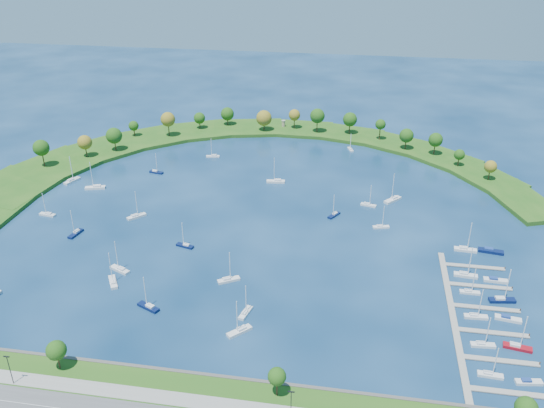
% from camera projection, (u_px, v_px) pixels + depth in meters
% --- Properties ---
extents(ground, '(700.00, 700.00, 0.00)m').
position_uv_depth(ground, '(259.00, 216.00, 256.52)').
color(ground, '#072242').
rests_on(ground, ground).
extents(breakwater, '(286.74, 247.64, 2.00)m').
position_uv_depth(breakwater, '(192.00, 166.00, 305.77)').
color(breakwater, '#1F5015').
rests_on(breakwater, ground).
extents(breakwater_trees, '(238.92, 91.31, 14.98)m').
position_uv_depth(breakwater_trees, '(253.00, 127.00, 332.76)').
color(breakwater_trees, '#382314').
rests_on(breakwater_trees, breakwater).
extents(harbor_tower, '(2.60, 2.60, 4.08)m').
position_uv_depth(harbor_tower, '(283.00, 123.00, 359.94)').
color(harbor_tower, gray).
rests_on(harbor_tower, breakwater).
extents(dock_system, '(24.28, 82.00, 1.60)m').
position_uv_depth(dock_system, '(475.00, 319.00, 190.15)').
color(dock_system, gray).
rests_on(dock_system, ground).
extents(moored_boat_0, '(3.89, 7.94, 11.24)m').
position_uv_depth(moored_boat_0, '(245.00, 312.00, 192.44)').
color(moored_boat_0, silver).
rests_on(moored_boat_0, ground).
extents(moored_boat_1, '(7.75, 8.08, 12.86)m').
position_uv_depth(moored_boat_1, '(136.00, 216.00, 254.72)').
color(moored_boat_1, silver).
rests_on(moored_boat_1, ground).
extents(moored_boat_2, '(7.89, 3.22, 11.26)m').
position_uv_depth(moored_boat_2, '(47.00, 214.00, 256.48)').
color(moored_boat_2, silver).
rests_on(moored_boat_2, ground).
extents(moored_boat_3, '(7.70, 3.39, 10.95)m').
position_uv_depth(moored_boat_3, '(213.00, 156.00, 319.39)').
color(moored_boat_3, silver).
rests_on(moored_boat_3, ground).
extents(moored_boat_4, '(7.85, 3.60, 11.13)m').
position_uv_depth(moored_boat_4, '(156.00, 171.00, 299.44)').
color(moored_boat_4, '#0A153F').
rests_on(moored_boat_4, ground).
extents(moored_boat_5, '(5.69, 9.71, 13.79)m').
position_uv_depth(moored_boat_5, '(72.00, 180.00, 289.29)').
color(moored_boat_5, silver).
rests_on(moored_boat_5, ground).
extents(moored_boat_7, '(7.86, 4.06, 11.13)m').
position_uv_depth(moored_boat_7, '(185.00, 245.00, 231.98)').
color(moored_boat_7, '#0A153F').
rests_on(moored_boat_7, ground).
extents(moored_boat_8, '(3.93, 6.93, 9.83)m').
position_uv_depth(moored_boat_8, '(350.00, 149.00, 329.20)').
color(moored_boat_8, silver).
rests_on(moored_boat_8, ground).
extents(moored_boat_9, '(7.86, 7.91, 12.80)m').
position_uv_depth(moored_boat_9, '(240.00, 330.00, 183.80)').
color(moored_boat_9, silver).
rests_on(moored_boat_9, ground).
extents(moored_boat_10, '(6.51, 8.66, 12.70)m').
position_uv_depth(moored_boat_10, '(113.00, 281.00, 208.64)').
color(moored_boat_10, silver).
rests_on(moored_boat_10, ground).
extents(moored_boat_11, '(7.44, 3.74, 10.53)m').
position_uv_depth(moored_boat_11, '(381.00, 226.00, 246.18)').
color(moored_boat_11, silver).
rests_on(moored_boat_11, ground).
extents(moored_boat_12, '(7.55, 3.73, 10.69)m').
position_uv_depth(moored_boat_12, '(368.00, 204.00, 265.07)').
color(moored_boat_12, silver).
rests_on(moored_boat_12, ground).
extents(moored_boat_13, '(9.50, 3.57, 13.63)m').
position_uv_depth(moored_boat_13, '(276.00, 181.00, 288.64)').
color(moored_boat_13, silver).
rests_on(moored_boat_13, ground).
extents(moored_boat_14, '(8.84, 5.80, 12.67)m').
position_uv_depth(moored_boat_14, '(148.00, 306.00, 195.22)').
color(moored_boat_14, '#0A153F').
rests_on(moored_boat_14, ground).
extents(moored_boat_15, '(8.92, 5.87, 12.79)m').
position_uv_depth(moored_boat_15, '(120.00, 269.00, 216.03)').
color(moored_boat_15, silver).
rests_on(moored_boat_15, ground).
extents(moored_boat_16, '(8.56, 9.27, 14.51)m').
position_uv_depth(moored_boat_16, '(393.00, 199.00, 269.67)').
color(moored_boat_16, silver).
rests_on(moored_boat_16, ground).
extents(moored_boat_17, '(8.37, 6.32, 12.30)m').
position_uv_depth(moored_boat_17, '(229.00, 279.00, 209.93)').
color(moored_boat_17, silver).
rests_on(moored_boat_17, ground).
extents(moored_boat_18, '(10.23, 5.46, 14.48)m').
position_uv_depth(moored_boat_18, '(95.00, 187.00, 281.90)').
color(moored_boat_18, silver).
rests_on(moored_boat_18, ground).
extents(moored_boat_19, '(3.75, 8.49, 12.07)m').
position_uv_depth(moored_boat_19, '(76.00, 233.00, 240.93)').
color(moored_boat_19, '#0A153F').
rests_on(moored_boat_19, ground).
extents(moored_boat_20, '(5.57, 7.42, 10.88)m').
position_uv_depth(moored_boat_20, '(334.00, 214.00, 256.00)').
color(moored_boat_20, '#0A153F').
rests_on(moored_boat_20, ground).
extents(docked_boat_0, '(7.47, 2.57, 10.80)m').
position_uv_depth(docked_boat_0, '(490.00, 374.00, 166.23)').
color(docked_boat_0, silver).
rests_on(docked_boat_0, ground).
extents(docked_boat_1, '(7.95, 3.22, 1.58)m').
position_uv_depth(docked_boat_1, '(528.00, 382.00, 163.82)').
color(docked_boat_1, silver).
rests_on(docked_boat_1, ground).
extents(docked_boat_2, '(7.75, 2.66, 11.20)m').
position_uv_depth(docked_boat_2, '(483.00, 344.00, 177.95)').
color(docked_boat_2, silver).
rests_on(docked_boat_2, ground).
extents(docked_boat_3, '(8.94, 3.86, 12.72)m').
position_uv_depth(docked_boat_3, '(517.00, 346.00, 176.91)').
color(docked_boat_3, maroon).
rests_on(docked_boat_3, ground).
extents(docked_boat_4, '(7.94, 2.58, 11.53)m').
position_uv_depth(docked_boat_4, '(476.00, 316.00, 190.62)').
color(docked_boat_4, silver).
rests_on(docked_boat_4, ground).
extents(docked_boat_5, '(8.83, 3.72, 1.75)m').
position_uv_depth(docked_boat_5, '(508.00, 318.00, 189.71)').
color(docked_boat_5, silver).
rests_on(docked_boat_5, ground).
extents(docked_boat_6, '(7.14, 2.04, 10.48)m').
position_uv_depth(docked_boat_6, '(470.00, 291.00, 203.17)').
color(docked_boat_6, silver).
rests_on(docked_boat_6, ground).
extents(docked_boat_7, '(9.45, 3.91, 13.47)m').
position_uv_depth(docked_boat_7, '(502.00, 299.00, 198.73)').
color(docked_boat_7, '#0A153F').
rests_on(docked_boat_7, ground).
extents(docked_boat_8, '(8.85, 3.17, 12.75)m').
position_uv_depth(docked_boat_8, '(466.00, 274.00, 212.71)').
color(docked_boat_8, silver).
rests_on(docked_boat_8, ground).
extents(docked_boat_9, '(8.77, 2.84, 1.77)m').
position_uv_depth(docked_boat_9, '(495.00, 280.00, 209.83)').
color(docked_boat_9, silver).
rests_on(docked_boat_9, ground).
extents(docked_boat_10, '(9.07, 3.12, 13.10)m').
position_uv_depth(docked_boat_10, '(465.00, 249.00, 229.13)').
color(docked_boat_10, silver).
rests_on(docked_boat_10, ground).
extents(docked_boat_11, '(10.10, 4.10, 2.00)m').
position_uv_depth(docked_boat_11, '(491.00, 251.00, 228.13)').
color(docked_boat_11, '#0A153F').
rests_on(docked_boat_11, ground).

